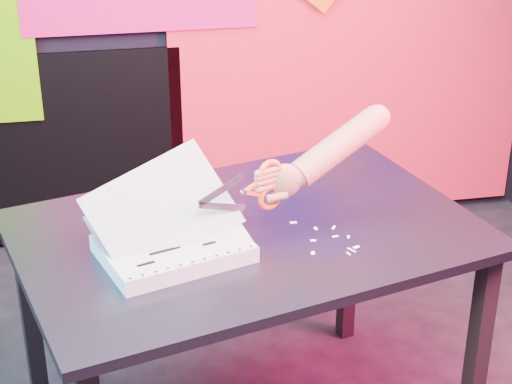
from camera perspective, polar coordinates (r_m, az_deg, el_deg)
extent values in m
cube|color=red|center=(3.75, 6.49, 9.86)|extent=(1.60, 0.02, 1.60)
cube|color=black|center=(3.74, -14.84, 2.57)|extent=(1.30, 0.02, 0.85)
cube|color=black|center=(2.73, -14.71, -8.83)|extent=(0.06, 0.06, 0.72)
cube|color=black|center=(2.59, 14.49, -10.81)|extent=(0.06, 0.06, 0.72)
cube|color=black|center=(3.07, 6.21, -3.88)|extent=(0.06, 0.06, 0.72)
cube|color=black|center=(2.37, -0.57, -2.77)|extent=(1.41, 1.12, 0.03)
cube|color=silver|center=(2.24, -5.53, -3.78)|extent=(0.43, 0.37, 0.04)
cube|color=white|center=(2.22, -5.55, -3.28)|extent=(0.43, 0.36, 0.00)
cube|color=white|center=(2.22, -5.56, -3.17)|extent=(0.42, 0.35, 0.11)
cube|color=white|center=(2.22, -5.88, -2.47)|extent=(0.43, 0.33, 0.19)
cube|color=white|center=(2.21, -6.23, -1.24)|extent=(0.43, 0.29, 0.27)
cylinder|color=black|center=(2.08, -8.39, -5.72)|extent=(0.01, 0.01, 0.00)
cylinder|color=black|center=(2.08, -7.54, -5.51)|extent=(0.01, 0.01, 0.00)
cylinder|color=black|center=(2.09, -6.71, -5.30)|extent=(0.01, 0.01, 0.00)
cylinder|color=black|center=(2.10, -5.88, -5.09)|extent=(0.01, 0.01, 0.00)
cylinder|color=black|center=(2.11, -5.06, -4.88)|extent=(0.01, 0.01, 0.00)
cylinder|color=black|center=(2.13, -4.25, -4.67)|extent=(0.01, 0.01, 0.00)
cylinder|color=black|center=(2.14, -3.44, -4.46)|extent=(0.01, 0.01, 0.00)
cylinder|color=black|center=(2.15, -2.65, -4.26)|extent=(0.01, 0.01, 0.00)
cylinder|color=black|center=(2.16, -1.87, -4.05)|extent=(0.01, 0.01, 0.00)
cylinder|color=black|center=(2.17, -1.09, -3.85)|extent=(0.01, 0.01, 0.00)
cylinder|color=black|center=(2.19, -0.33, -3.65)|extent=(0.01, 0.01, 0.00)
cylinder|color=black|center=(2.28, -10.56, -2.85)|extent=(0.01, 0.01, 0.00)
cylinder|color=black|center=(2.29, -9.79, -2.67)|extent=(0.01, 0.01, 0.00)
cylinder|color=black|center=(2.30, -9.02, -2.49)|extent=(0.01, 0.01, 0.00)
cylinder|color=black|center=(2.30, -8.25, -2.31)|extent=(0.01, 0.01, 0.00)
cylinder|color=black|center=(2.31, -7.49, -2.14)|extent=(0.01, 0.01, 0.00)
cylinder|color=black|center=(2.32, -6.74, -1.96)|extent=(0.01, 0.01, 0.00)
cylinder|color=black|center=(2.33, -6.00, -1.79)|extent=(0.01, 0.01, 0.00)
cylinder|color=black|center=(2.35, -5.26, -1.61)|extent=(0.01, 0.01, 0.00)
cylinder|color=black|center=(2.36, -4.53, -1.44)|extent=(0.01, 0.01, 0.00)
cylinder|color=black|center=(2.37, -3.81, -1.27)|extent=(0.01, 0.01, 0.00)
cylinder|color=black|center=(2.38, -3.09, -1.10)|extent=(0.01, 0.01, 0.00)
cube|color=black|center=(2.24, -8.07, -3.21)|extent=(0.07, 0.03, 0.00)
cube|color=black|center=(2.25, -5.39, -2.82)|extent=(0.05, 0.02, 0.00)
cube|color=black|center=(2.18, -6.08, -3.91)|extent=(0.09, 0.04, 0.00)
cube|color=black|center=(2.20, -3.13, -3.44)|extent=(0.04, 0.02, 0.00)
cube|color=black|center=(2.13, -7.35, -4.77)|extent=(0.05, 0.02, 0.00)
cube|color=black|center=(2.30, -5.21, -2.16)|extent=(0.06, 0.03, 0.00)
cube|color=silver|center=(2.20, -2.32, 0.13)|extent=(0.13, 0.06, 0.07)
cube|color=silver|center=(2.22, -2.30, -0.98)|extent=(0.13, 0.06, 0.07)
cylinder|color=silver|center=(2.25, -0.82, -0.01)|extent=(0.02, 0.02, 0.01)
cube|color=#E44D1A|center=(2.26, -0.29, -0.08)|extent=(0.05, 0.03, 0.03)
cube|color=#E44D1A|center=(2.25, -0.29, 0.36)|extent=(0.05, 0.03, 0.03)
torus|color=#E44D1A|center=(2.27, 0.95, 1.30)|extent=(0.08, 0.04, 0.08)
torus|color=#E44D1A|center=(2.30, 0.94, -0.34)|extent=(0.08, 0.04, 0.08)
ellipsoid|color=#A6735C|center=(2.31, 1.94, 0.76)|extent=(0.09, 0.06, 0.10)
cylinder|color=#A6735C|center=(2.29, 0.94, 0.39)|extent=(0.07, 0.04, 0.02)
cylinder|color=#A6735C|center=(2.28, 0.95, 0.79)|extent=(0.07, 0.04, 0.02)
cylinder|color=#A6735C|center=(2.27, 0.95, 1.14)|extent=(0.06, 0.04, 0.02)
cylinder|color=#A6735C|center=(2.27, 0.95, 1.45)|extent=(0.06, 0.04, 0.02)
cylinder|color=#A6735C|center=(2.30, 1.40, -0.33)|extent=(0.06, 0.03, 0.03)
cylinder|color=#A6735C|center=(2.33, 2.89, 1.11)|extent=(0.08, 0.08, 0.07)
cylinder|color=#A6735C|center=(2.39, 5.55, 3.07)|extent=(0.31, 0.19, 0.19)
sphere|color=#A6735C|center=(2.45, 8.09, 4.94)|extent=(0.07, 0.07, 0.07)
cube|color=white|center=(2.28, 6.39, -3.86)|extent=(0.02, 0.03, 0.00)
cube|color=white|center=(2.40, 2.50, -2.04)|extent=(0.02, 0.01, 0.00)
cube|color=white|center=(2.25, 3.82, -4.08)|extent=(0.01, 0.02, 0.00)
cube|color=white|center=(2.34, 6.18, -2.99)|extent=(0.01, 0.02, 0.00)
cube|color=white|center=(2.34, 5.31, -2.96)|extent=(0.02, 0.01, 0.00)
cube|color=white|center=(2.38, 5.20, -2.37)|extent=(0.02, 0.02, 0.00)
cube|color=white|center=(2.29, 6.70, -3.66)|extent=(0.02, 0.02, 0.00)
cube|color=white|center=(2.26, 6.18, -4.10)|extent=(0.01, 0.02, 0.00)
cube|color=white|center=(2.31, 3.83, -3.24)|extent=(0.02, 0.01, 0.00)
cube|color=white|center=(2.37, 4.00, -2.43)|extent=(0.01, 0.02, 0.00)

